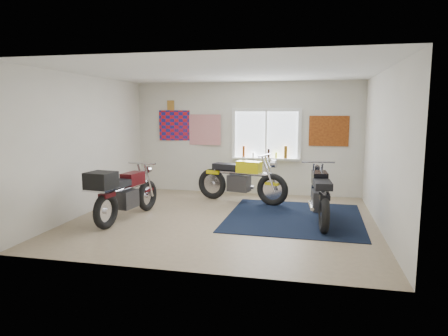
% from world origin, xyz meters
% --- Properties ---
extents(ground, '(5.50, 5.50, 0.00)m').
position_xyz_m(ground, '(0.00, 0.00, 0.00)').
color(ground, '#9E896B').
rests_on(ground, ground).
extents(room_shell, '(5.50, 5.50, 5.50)m').
position_xyz_m(room_shell, '(0.00, 0.00, 1.64)').
color(room_shell, white).
rests_on(room_shell, ground).
extents(navy_rug, '(2.55, 2.65, 0.01)m').
position_xyz_m(navy_rug, '(1.29, 0.42, 0.01)').
color(navy_rug, black).
rests_on(navy_rug, ground).
extents(window_assembly, '(1.66, 0.17, 1.26)m').
position_xyz_m(window_assembly, '(0.50, 2.47, 1.37)').
color(window_assembly, white).
rests_on(window_assembly, room_shell).
extents(oil_bottles, '(1.09, 0.09, 0.30)m').
position_xyz_m(oil_bottles, '(0.58, 2.40, 1.03)').
color(oil_bottles, brown).
rests_on(oil_bottles, window_assembly).
extents(flag_display, '(1.60, 0.10, 1.17)m').
position_xyz_m(flag_display, '(-1.90, 2.48, 2.15)').
color(flag_display, red).
rests_on(flag_display, room_shell).
extents(triumph_poster, '(0.90, 0.03, 0.70)m').
position_xyz_m(triumph_poster, '(1.95, 2.48, 1.55)').
color(triumph_poster, '#A54C14').
rests_on(triumph_poster, room_shell).
extents(yellow_triumph, '(2.14, 0.80, 1.10)m').
position_xyz_m(yellow_triumph, '(0.06, 1.50, 0.48)').
color(yellow_triumph, black).
rests_on(yellow_triumph, ground).
extents(black_chrome_bike, '(0.63, 2.06, 1.06)m').
position_xyz_m(black_chrome_bike, '(1.75, 0.25, 0.46)').
color(black_chrome_bike, black).
rests_on(black_chrome_bike, navy_rug).
extents(maroon_tourer, '(0.72, 2.00, 1.01)m').
position_xyz_m(maroon_tourer, '(-1.77, -0.50, 0.53)').
color(maroon_tourer, black).
rests_on(maroon_tourer, ground).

